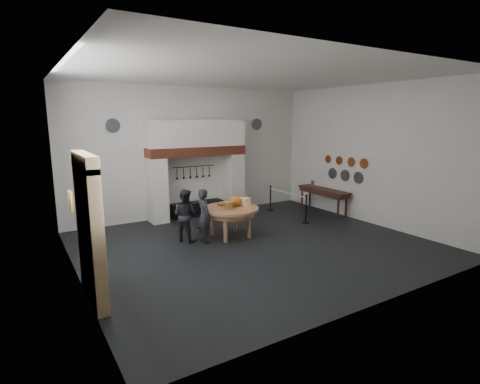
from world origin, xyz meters
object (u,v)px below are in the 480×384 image
iron_range (197,209)px  side_table (324,190)px  barrier_post_near (306,210)px  barrier_post_far (270,199)px  visitor_far (185,215)px  visitor_near (204,216)px  work_table (231,209)px

iron_range → side_table: bearing=-26.8°
side_table → barrier_post_near: size_ratio=2.44×
side_table → barrier_post_far: bearing=137.6°
barrier_post_near → iron_range: bearing=134.0°
side_table → barrier_post_near: 1.64m
barrier_post_far → iron_range: bearing=164.1°
visitor_far → visitor_near: bearing=-167.4°
iron_range → side_table: size_ratio=0.86×
barrier_post_near → work_table: bearing=179.7°
iron_range → visitor_near: 3.07m
work_table → barrier_post_near: 2.90m
barrier_post_near → barrier_post_far: size_ratio=1.00×
work_table → barrier_post_near: (2.88, -0.02, -0.39)m
side_table → visitor_near: bearing=-171.8°
visitor_near → visitor_far: bearing=46.5°
visitor_far → work_table: bearing=-136.7°
barrier_post_far → visitor_near: bearing=-151.3°
side_table → barrier_post_near: same height
iron_range → barrier_post_near: 3.85m
visitor_near → barrier_post_far: 4.30m
iron_range → barrier_post_near: bearing=-46.0°
iron_range → barrier_post_near: barrier_post_near is taller
side_table → work_table: bearing=-171.1°
iron_range → work_table: size_ratio=1.15×
iron_range → visitor_far: visitor_far is taller
iron_range → visitor_near: bearing=-111.2°
iron_range → work_table: 2.82m
iron_range → side_table: side_table is taller
work_table → barrier_post_near: barrier_post_near is taller
barrier_post_far → visitor_far: bearing=-158.3°
visitor_far → barrier_post_near: visitor_far is taller
iron_range → visitor_far: bearing=-121.7°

